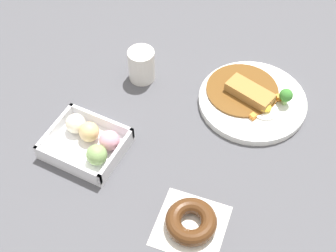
{
  "coord_description": "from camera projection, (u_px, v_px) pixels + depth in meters",
  "views": [
    {
      "loc": [
        -0.33,
        0.65,
        0.9
      ],
      "look_at": [
        -0.01,
        0.03,
        0.03
      ],
      "focal_mm": 51.19,
      "sensor_mm": 36.0,
      "label": 1
    }
  ],
  "objects": [
    {
      "name": "chocolate_ring_donut",
      "position": [
        191.0,
        222.0,
        0.98
      ],
      "size": [
        0.16,
        0.16,
        0.04
      ],
      "color": "white",
      "rests_on": "ground_plane"
    },
    {
      "name": "coffee_mug",
      "position": [
        142.0,
        65.0,
        1.22
      ],
      "size": [
        0.07,
        0.07,
        0.09
      ],
      "primitive_type": "cylinder",
      "color": "silver",
      "rests_on": "ground_plane"
    },
    {
      "name": "donut_box",
      "position": [
        89.0,
        142.0,
        1.1
      ],
      "size": [
        0.17,
        0.15,
        0.06
      ],
      "color": "white",
      "rests_on": "ground_plane"
    },
    {
      "name": "curry_plate",
      "position": [
        252.0,
        99.0,
        1.19
      ],
      "size": [
        0.27,
        0.27,
        0.06
      ],
      "color": "white",
      "rests_on": "ground_plane"
    },
    {
      "name": "ground_plane",
      "position": [
        169.0,
        123.0,
        1.16
      ],
      "size": [
        1.6,
        1.6,
        0.0
      ],
      "primitive_type": "plane",
      "color": "#4C4C51"
    }
  ]
}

